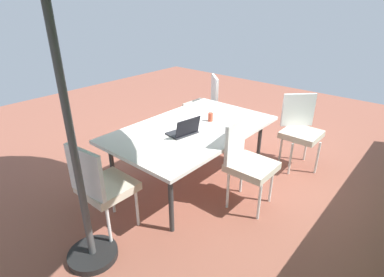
{
  "coord_description": "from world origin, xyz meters",
  "views": [
    {
      "loc": [
        2.52,
        2.16,
        2.13
      ],
      "look_at": [
        0.0,
        0.0,
        0.58
      ],
      "focal_mm": 28.33,
      "sensor_mm": 36.0,
      "label": 1
    }
  ],
  "objects_px": {
    "chair_southwest": "(205,102)",
    "dining_table": "(192,131)",
    "chair_north": "(247,160)",
    "chair_east": "(102,185)",
    "cup": "(210,117)",
    "laptop": "(184,131)",
    "chair_northwest": "(300,128)"
  },
  "relations": [
    {
      "from": "chair_southwest",
      "to": "dining_table",
      "type": "bearing_deg",
      "value": -14.99
    },
    {
      "from": "chair_north",
      "to": "chair_east",
      "type": "relative_size",
      "value": 1.0
    },
    {
      "from": "dining_table",
      "to": "cup",
      "type": "bearing_deg",
      "value": 172.76
    },
    {
      "from": "chair_north",
      "to": "cup",
      "type": "distance_m",
      "value": 0.81
    },
    {
      "from": "chair_north",
      "to": "laptop",
      "type": "height_order",
      "value": "chair_north"
    },
    {
      "from": "chair_north",
      "to": "dining_table",
      "type": "bearing_deg",
      "value": 82.65
    },
    {
      "from": "chair_north",
      "to": "chair_northwest",
      "type": "height_order",
      "value": "same"
    },
    {
      "from": "dining_table",
      "to": "chair_north",
      "type": "relative_size",
      "value": 2.04
    },
    {
      "from": "chair_north",
      "to": "chair_northwest",
      "type": "xyz_separation_m",
      "value": [
        -1.22,
        0.08,
        0.0
      ]
    },
    {
      "from": "cup",
      "to": "dining_table",
      "type": "bearing_deg",
      "value": -7.24
    },
    {
      "from": "chair_north",
      "to": "cup",
      "type": "xyz_separation_m",
      "value": [
        -0.3,
        -0.72,
        0.22
      ]
    },
    {
      "from": "dining_table",
      "to": "chair_northwest",
      "type": "xyz_separation_m",
      "value": [
        -1.23,
        0.84,
        -0.13
      ]
    },
    {
      "from": "chair_northwest",
      "to": "chair_southwest",
      "type": "height_order",
      "value": "same"
    },
    {
      "from": "dining_table",
      "to": "chair_east",
      "type": "height_order",
      "value": "chair_east"
    },
    {
      "from": "chair_northwest",
      "to": "laptop",
      "type": "relative_size",
      "value": 2.76
    },
    {
      "from": "chair_north",
      "to": "chair_southwest",
      "type": "distance_m",
      "value": 2.0
    },
    {
      "from": "dining_table",
      "to": "laptop",
      "type": "bearing_deg",
      "value": 17.28
    },
    {
      "from": "laptop",
      "to": "cup",
      "type": "bearing_deg",
      "value": -167.72
    },
    {
      "from": "chair_north",
      "to": "chair_southwest",
      "type": "height_order",
      "value": "same"
    },
    {
      "from": "chair_southwest",
      "to": "laptop",
      "type": "distance_m",
      "value": 1.73
    },
    {
      "from": "chair_southwest",
      "to": "laptop",
      "type": "xyz_separation_m",
      "value": [
        1.48,
        0.86,
        0.22
      ]
    },
    {
      "from": "laptop",
      "to": "dining_table",
      "type": "bearing_deg",
      "value": -153.43
    },
    {
      "from": "chair_east",
      "to": "cup",
      "type": "relative_size",
      "value": 9.08
    },
    {
      "from": "chair_north",
      "to": "chair_southwest",
      "type": "xyz_separation_m",
      "value": [
        -1.26,
        -1.56,
        0.0
      ]
    },
    {
      "from": "cup",
      "to": "laptop",
      "type": "bearing_deg",
      "value": 2.99
    },
    {
      "from": "cup",
      "to": "chair_north",
      "type": "bearing_deg",
      "value": 67.64
    },
    {
      "from": "chair_north",
      "to": "cup",
      "type": "height_order",
      "value": "chair_north"
    },
    {
      "from": "dining_table",
      "to": "chair_southwest",
      "type": "bearing_deg",
      "value": -147.96
    },
    {
      "from": "chair_north",
      "to": "chair_northwest",
      "type": "relative_size",
      "value": 1.0
    },
    {
      "from": "cup",
      "to": "chair_northwest",
      "type": "bearing_deg",
      "value": 138.86
    },
    {
      "from": "dining_table",
      "to": "chair_southwest",
      "type": "relative_size",
      "value": 2.04
    },
    {
      "from": "chair_east",
      "to": "chair_north",
      "type": "bearing_deg",
      "value": -126.93
    }
  ]
}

